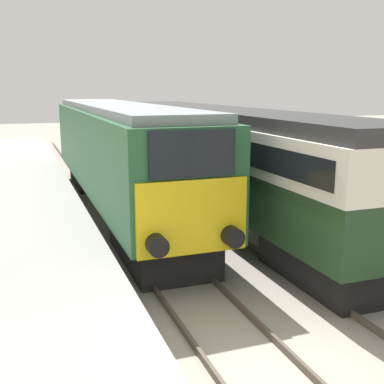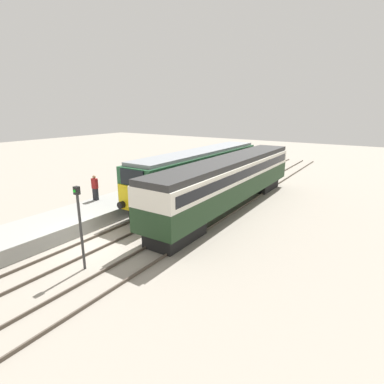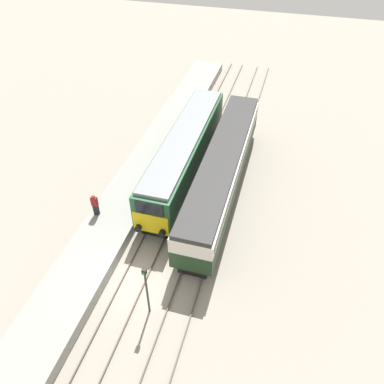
# 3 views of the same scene
# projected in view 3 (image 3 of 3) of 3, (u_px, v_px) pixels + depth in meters

# --- Properties ---
(ground_plane) EXTENTS (120.00, 120.00, 0.00)m
(ground_plane) POSITION_uv_depth(u_px,v_px,m) (134.00, 281.00, 23.50)
(ground_plane) COLOR gray
(platform_left) EXTENTS (3.50, 50.00, 0.84)m
(platform_left) POSITION_uv_depth(u_px,v_px,m) (134.00, 187.00, 29.70)
(platform_left) COLOR gray
(platform_left) RESTS_ON ground_plane
(rails_near_track) EXTENTS (1.51, 60.00, 0.14)m
(rails_near_track) POSITION_uv_depth(u_px,v_px,m) (161.00, 225.00, 27.08)
(rails_near_track) COLOR #4C4238
(rails_near_track) RESTS_ON ground_plane
(rails_far_track) EXTENTS (1.50, 60.00, 0.14)m
(rails_far_track) POSITION_uv_depth(u_px,v_px,m) (206.00, 234.00, 26.38)
(rails_far_track) COLOR #4C4238
(rails_far_track) RESTS_ON ground_plane
(locomotive) EXTENTS (2.70, 16.32, 3.96)m
(locomotive) POSITION_uv_depth(u_px,v_px,m) (185.00, 152.00, 30.21)
(locomotive) COLOR black
(locomotive) RESTS_ON ground_plane
(passenger_carriage) EXTENTS (2.75, 17.97, 3.82)m
(passenger_carriage) POSITION_uv_depth(u_px,v_px,m) (223.00, 168.00, 28.47)
(passenger_carriage) COLOR black
(passenger_carriage) RESTS_ON ground_plane
(person_on_platform) EXTENTS (0.44, 0.26, 1.83)m
(person_on_platform) POSITION_uv_depth(u_px,v_px,m) (95.00, 205.00, 26.20)
(person_on_platform) COLOR black
(person_on_platform) RESTS_ON platform_left
(signal_post) EXTENTS (0.24, 0.28, 3.96)m
(signal_post) POSITION_uv_depth(u_px,v_px,m) (146.00, 288.00, 20.35)
(signal_post) COLOR #333333
(signal_post) RESTS_ON ground_plane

